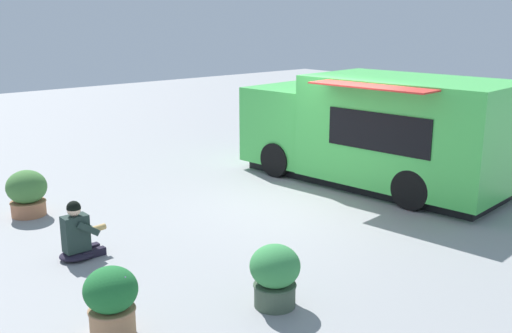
% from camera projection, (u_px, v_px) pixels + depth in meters
% --- Properties ---
extents(ground_plane, '(40.00, 40.00, 0.00)m').
position_uv_depth(ground_plane, '(307.00, 205.00, 10.95)').
color(ground_plane, gray).
extents(food_truck, '(3.10, 5.77, 2.24)m').
position_uv_depth(food_truck, '(376.00, 133.00, 12.09)').
color(food_truck, '#4CCF54').
rests_on(food_truck, ground_plane).
extents(person_customer, '(0.73, 0.44, 0.87)m').
position_uv_depth(person_customer, '(78.00, 236.00, 8.51)').
color(person_customer, black).
rests_on(person_customer, ground_plane).
extents(planter_flowering_near, '(0.59, 0.59, 0.80)m').
position_uv_depth(planter_flowering_near, '(111.00, 300.00, 6.41)').
color(planter_flowering_near, '#AD7E55').
rests_on(planter_flowering_near, ground_plane).
extents(planter_flowering_far, '(0.61, 0.61, 0.78)m').
position_uv_depth(planter_flowering_far, '(275.00, 274.00, 7.08)').
color(planter_flowering_far, '#455744').
rests_on(planter_flowering_far, ground_plane).
extents(planter_flowering_side, '(0.69, 0.69, 0.81)m').
position_uv_depth(planter_flowering_side, '(27.00, 192.00, 10.31)').
color(planter_flowering_side, '#B1704D').
rests_on(planter_flowering_side, ground_plane).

